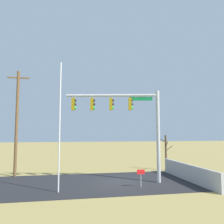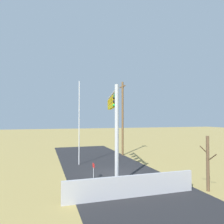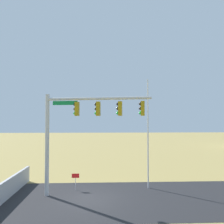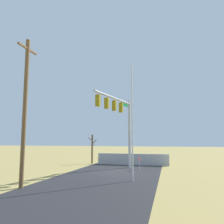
# 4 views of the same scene
# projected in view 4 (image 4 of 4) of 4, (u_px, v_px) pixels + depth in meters

# --- Properties ---
(ground_plane) EXTENTS (160.00, 160.00, 0.00)m
(ground_plane) POSITION_uv_depth(u_px,v_px,m) (116.00, 171.00, 20.32)
(ground_plane) COLOR #9E894C
(road_surface) EXTENTS (28.00, 8.00, 0.01)m
(road_surface) POSITION_uv_depth(u_px,v_px,m) (104.00, 179.00, 16.47)
(road_surface) COLOR #232326
(road_surface) RESTS_ON ground_plane
(sidewalk_corner) EXTENTS (6.00, 6.00, 0.01)m
(sidewalk_corner) POSITION_uv_depth(u_px,v_px,m) (131.00, 167.00, 23.97)
(sidewalk_corner) COLOR #B7B5AD
(sidewalk_corner) RESTS_ON ground_plane
(retaining_fence) EXTENTS (0.20, 8.22, 1.29)m
(retaining_fence) POSITION_uv_depth(u_px,v_px,m) (132.00, 159.00, 25.50)
(retaining_fence) COLOR #A8A8AD
(retaining_fence) RESTS_ON ground_plane
(signal_mast) EXTENTS (7.23, 1.80, 7.07)m
(signal_mast) POSITION_uv_depth(u_px,v_px,m) (120.00, 116.00, 21.58)
(signal_mast) COLOR #B2B5BA
(signal_mast) RESTS_ON ground_plane
(flagpole) EXTENTS (0.10, 0.10, 8.45)m
(flagpole) POSITION_uv_depth(u_px,v_px,m) (132.00, 121.00, 16.03)
(flagpole) COLOR silver
(flagpole) RESTS_ON ground_plane
(utility_pole) EXTENTS (1.90, 0.26, 9.31)m
(utility_pole) POSITION_uv_depth(u_px,v_px,m) (25.00, 108.00, 13.83)
(utility_pole) COLOR brown
(utility_pole) RESTS_ON ground_plane
(bare_tree) EXTENTS (1.27, 1.02, 3.53)m
(bare_tree) POSITION_uv_depth(u_px,v_px,m) (92.00, 148.00, 27.34)
(bare_tree) COLOR brown
(bare_tree) RESTS_ON ground_plane
(open_sign) EXTENTS (0.56, 0.04, 1.22)m
(open_sign) POSITION_uv_depth(u_px,v_px,m) (139.00, 161.00, 21.03)
(open_sign) COLOR silver
(open_sign) RESTS_ON ground_plane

